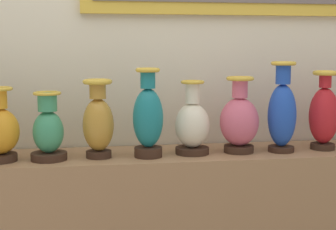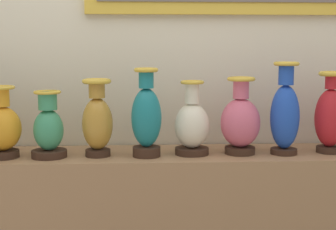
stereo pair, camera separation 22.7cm
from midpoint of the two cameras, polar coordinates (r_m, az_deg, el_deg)
name	(u,v)px [view 1 (the left image)]	position (r m, az deg, el deg)	size (l,w,h in m)	color
back_wall	(162,58)	(2.51, -3.27, 6.70)	(3.85, 0.14, 2.93)	beige
vase_jade	(48,131)	(2.23, -16.66, -1.84)	(0.16, 0.16, 0.30)	#382319
vase_ochre	(98,122)	(2.22, -11.07, -0.78)	(0.14, 0.14, 0.35)	#382319
vase_teal	(148,118)	(2.20, -5.31, -0.36)	(0.14, 0.14, 0.40)	#382319
vase_ivory	(192,125)	(2.26, -0.01, -1.21)	(0.16, 0.16, 0.34)	#382319
vase_rose	(239,120)	(2.30, 5.54, -0.66)	(0.18, 0.18, 0.36)	#382319
vase_sapphire	(282,112)	(2.34, 10.48, 0.28)	(0.13, 0.13, 0.43)	#382319
vase_crimson	(324,114)	(2.44, 15.22, 0.08)	(0.14, 0.14, 0.38)	#382319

